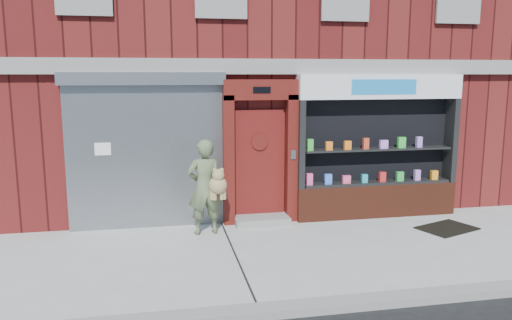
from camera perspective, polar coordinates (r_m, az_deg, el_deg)
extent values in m
plane|color=#9E9E99|center=(8.86, 7.79, -10.12)|extent=(80.00, 80.00, 0.00)
cube|color=gray|center=(6.99, 13.71, -15.39)|extent=(60.00, 0.30, 0.12)
cube|color=#501212|center=(14.17, 0.08, 13.82)|extent=(12.00, 8.00, 8.00)
cube|color=gray|center=(10.16, 4.65, 10.59)|extent=(12.00, 0.16, 0.30)
cube|color=gray|center=(9.94, -12.42, 0.28)|extent=(3.00, 0.10, 2.80)
cube|color=slate|center=(9.75, -12.76, 9.07)|extent=(3.10, 0.30, 0.24)
cube|color=white|center=(9.89, -17.11, 1.20)|extent=(0.30, 0.01, 0.24)
cube|color=#49100C|center=(9.96, -3.18, -0.07)|extent=(0.22, 0.28, 2.60)
cube|color=#49100C|center=(10.22, 4.06, 0.18)|extent=(0.22, 0.28, 2.60)
cube|color=#49100C|center=(9.93, 0.50, 8.04)|extent=(1.50, 0.28, 0.40)
cube|color=black|center=(9.78, 0.68, 8.02)|extent=(0.35, 0.01, 0.12)
cube|color=#591310|center=(10.20, 0.36, -0.39)|extent=(1.00, 0.06, 2.20)
cylinder|color=black|center=(10.09, 0.41, 2.08)|extent=(0.28, 0.02, 0.28)
cylinder|color=#49100C|center=(10.08, 0.42, 2.08)|extent=(0.34, 0.02, 0.34)
cube|color=gray|center=(10.20, 0.66, -6.89)|extent=(1.10, 0.55, 0.15)
cube|color=slate|center=(10.06, 4.29, 0.60)|extent=(0.10, 0.02, 0.18)
cube|color=#5C2516|center=(10.99, 13.46, -4.46)|extent=(3.50, 0.40, 0.70)
cube|color=black|center=(10.16, 5.04, 1.82)|extent=(0.12, 0.40, 1.80)
cube|color=black|center=(11.56, 21.36, 2.15)|extent=(0.12, 0.40, 1.80)
cube|color=black|center=(10.92, 13.32, 2.14)|extent=(3.30, 0.03, 1.80)
cube|color=black|center=(10.90, 13.54, -2.52)|extent=(3.20, 0.36, 0.06)
cube|color=black|center=(10.77, 13.69, 1.22)|extent=(3.20, 0.36, 0.04)
cube|color=white|center=(10.66, 13.98, 8.15)|extent=(3.50, 0.40, 0.50)
cube|color=#1873B6|center=(10.48, 14.46, 8.10)|extent=(1.40, 0.01, 0.30)
cube|color=#E44C8C|center=(10.26, 6.12, -2.20)|extent=(0.13, 0.09, 0.24)
cube|color=#416EDF|center=(10.39, 8.23, -2.18)|extent=(0.15, 0.09, 0.21)
cube|color=#EA4E7B|center=(10.53, 10.28, -2.20)|extent=(0.17, 0.09, 0.17)
cube|color=teal|center=(10.68, 12.28, -2.07)|extent=(0.12, 0.09, 0.18)
cube|color=red|center=(10.84, 14.23, -1.88)|extent=(0.13, 0.09, 0.21)
cube|color=green|center=(11.02, 16.11, -1.81)|extent=(0.15, 0.09, 0.20)
cube|color=#B477D7|center=(11.21, 17.93, -1.65)|extent=(0.12, 0.09, 0.23)
cube|color=orange|center=(11.41, 19.68, -1.63)|extent=(0.14, 0.09, 0.20)
cube|color=green|center=(10.14, 6.19, 1.72)|extent=(0.12, 0.09, 0.24)
cube|color=orange|center=(10.27, 8.32, 1.61)|extent=(0.14, 0.09, 0.18)
cube|color=orange|center=(10.41, 10.40, 1.67)|extent=(0.14, 0.09, 0.18)
cube|color=#CD4124|center=(10.56, 12.43, 1.85)|extent=(0.11, 0.09, 0.23)
cube|color=#C084EE|center=(10.73, 14.38, 1.75)|extent=(0.17, 0.09, 0.18)
cube|color=green|center=(10.90, 16.29, 1.93)|extent=(0.16, 0.09, 0.23)
cube|color=#A377D7|center=(11.09, 18.12, 1.96)|extent=(0.12, 0.09, 0.23)
imported|color=#5C6B46|center=(9.44, -5.90, -3.09)|extent=(0.72, 0.52, 1.82)
sphere|color=#9B834D|center=(9.26, -4.37, -2.88)|extent=(0.34, 0.34, 0.34)
sphere|color=#9B834D|center=(9.16, -4.34, -1.72)|extent=(0.23, 0.23, 0.23)
sphere|color=#9B834D|center=(9.14, -4.77, -1.18)|extent=(0.08, 0.08, 0.08)
sphere|color=#9B834D|center=(9.15, -3.93, -1.15)|extent=(0.08, 0.08, 0.08)
cylinder|color=#9B834D|center=(9.29, -5.05, -3.93)|extent=(0.08, 0.08, 0.20)
cylinder|color=#9B834D|center=(9.31, -3.66, -3.87)|extent=(0.08, 0.08, 0.20)
cylinder|color=#9B834D|center=(9.27, -4.76, -3.95)|extent=(0.08, 0.08, 0.20)
cylinder|color=#9B834D|center=(9.28, -3.92, -3.92)|extent=(0.08, 0.08, 0.20)
cube|color=black|center=(10.58, 20.99, -7.29)|extent=(1.26, 1.08, 0.03)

